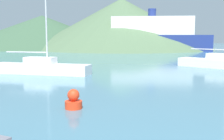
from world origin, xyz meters
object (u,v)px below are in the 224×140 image
object	(u,v)px
ferry_distant	(152,36)
buoy_marker	(73,101)
sailboat_outer	(220,62)
sailboat_inner	(41,67)

from	to	relation	value
ferry_distant	buoy_marker	size ratio (longest dim) A/B	28.65
sailboat_outer	buoy_marker	bearing A→B (deg)	-85.09
sailboat_inner	ferry_distant	bearing A→B (deg)	82.93
ferry_distant	buoy_marker	distance (m)	46.55
sailboat_inner	sailboat_outer	distance (m)	16.01
sailboat_inner	buoy_marker	xyz separation A→B (m)	(5.97, -9.63, -0.18)
buoy_marker	ferry_distant	bearing A→B (deg)	89.24
ferry_distant	buoy_marker	bearing A→B (deg)	-95.45
sailboat_inner	ferry_distant	world-z (taller)	sailboat_inner
ferry_distant	sailboat_outer	bearing A→B (deg)	-79.95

